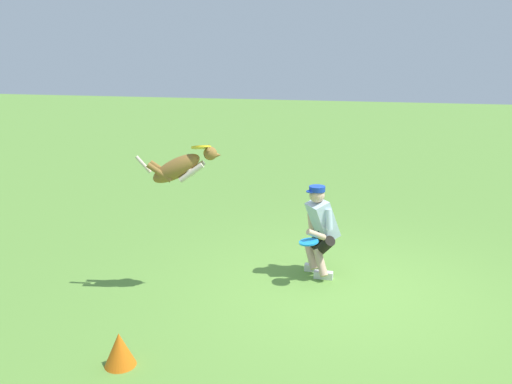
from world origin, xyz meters
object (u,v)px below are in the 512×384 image
at_px(training_cone, 120,349).
at_px(frisbee_flying, 201,147).
at_px(dog, 181,167).
at_px(person, 320,228).
at_px(frisbee_held, 309,242).

bearing_deg(training_cone, frisbee_flying, -96.46).
height_order(dog, training_cone, dog).
distance_m(person, frisbee_flying, 2.04).
height_order(person, frisbee_flying, frisbee_flying).
height_order(person, dog, dog).
height_order(dog, frisbee_held, dog).
distance_m(person, training_cone, 3.24).
relative_size(frisbee_flying, training_cone, 0.70).
height_order(person, training_cone, person).
distance_m(dog, frisbee_flying, 0.36).
relative_size(person, frisbee_held, 4.99).
bearing_deg(person, training_cone, 22.65).
xyz_separation_m(frisbee_held, training_cone, (1.50, 2.40, -0.43)).
height_order(frisbee_held, training_cone, frisbee_held).
bearing_deg(frisbee_flying, training_cone, 83.54).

